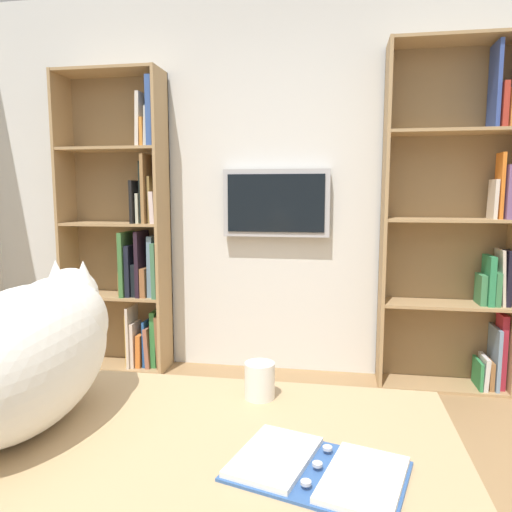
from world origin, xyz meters
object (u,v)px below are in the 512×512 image
object	(u,v)px
bookshelf_left	(463,223)
coffee_mug	(260,380)
open_binder	(317,469)
desk	(146,484)
bookshelf_right	(128,235)
wall_mounted_tv	(276,203)
cat	(37,347)

from	to	relation	value
bookshelf_left	coffee_mug	bearing A→B (deg)	64.39
open_binder	coffee_mug	distance (m)	0.37
desk	coffee_mug	distance (m)	0.37
bookshelf_left	bookshelf_right	world-z (taller)	bookshelf_left
bookshelf_right	desk	xyz separation A→B (m)	(-1.08, 2.32, -0.35)
wall_mounted_tv	cat	xyz separation A→B (m)	(0.26, 2.37, -0.29)
bookshelf_right	open_binder	distance (m)	2.81
coffee_mug	open_binder	bearing A→B (deg)	117.11
bookshelf_left	cat	world-z (taller)	bookshelf_left
bookshelf_right	open_binder	world-z (taller)	bookshelf_right
bookshelf_left	coffee_mug	distance (m)	2.32
cat	open_binder	xyz separation A→B (m)	(-0.66, 0.11, -0.17)
open_binder	coffee_mug	world-z (taller)	coffee_mug
bookshelf_right	desk	world-z (taller)	bookshelf_right
bookshelf_right	coffee_mug	distance (m)	2.45
desk	cat	size ratio (longest dim) A/B	1.97
desk	bookshelf_right	bearing A→B (deg)	-64.94
coffee_mug	wall_mounted_tv	bearing A→B (deg)	-83.88
wall_mounted_tv	desk	world-z (taller)	wall_mounted_tv
wall_mounted_tv	desk	distance (m)	2.47
bookshelf_right	coffee_mug	bearing A→B (deg)	122.22
bookshelf_left	wall_mounted_tv	size ratio (longest dim) A/B	2.99
bookshelf_left	wall_mounted_tv	world-z (taller)	bookshelf_left
bookshelf_left	coffee_mug	xyz separation A→B (m)	(0.99, 2.07, -0.30)
desk	coffee_mug	world-z (taller)	coffee_mug
desk	coffee_mug	bearing A→B (deg)	-130.98
desk	cat	distance (m)	0.40
bookshelf_left	wall_mounted_tv	xyz separation A→B (m)	(1.22, -0.08, 0.12)
wall_mounted_tv	desk	xyz separation A→B (m)	(-0.01, 2.40, -0.59)
desk	open_binder	xyz separation A→B (m)	(-0.38, 0.07, 0.12)
bookshelf_left	wall_mounted_tv	bearing A→B (deg)	-3.62
bookshelf_left	wall_mounted_tv	distance (m)	1.23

